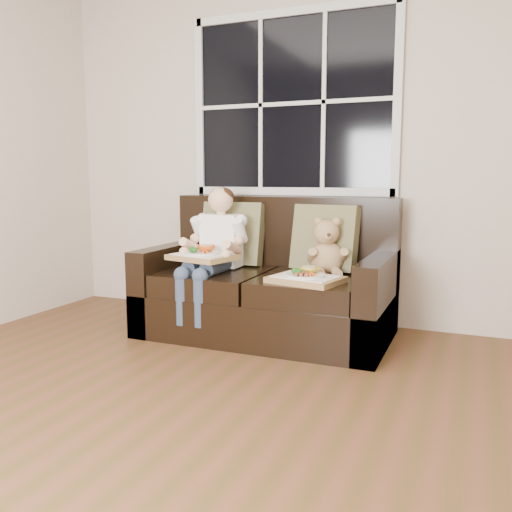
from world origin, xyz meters
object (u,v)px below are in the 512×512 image
at_px(tray_right, 306,278).
at_px(teddy_bear, 326,251).
at_px(child, 215,242).
at_px(loveseat, 269,290).
at_px(tray_left, 203,255).

bearing_deg(tray_right, teddy_bear, 95.81).
bearing_deg(child, loveseat, 18.37).
distance_m(child, tray_right, 0.78).
xyz_separation_m(child, tray_left, (-0.02, -0.16, -0.08)).
height_order(teddy_bear, tray_right, teddy_bear).
relative_size(loveseat, teddy_bear, 4.22).
relative_size(tray_left, tray_right, 0.98).
xyz_separation_m(teddy_bear, tray_left, (-0.79, -0.29, -0.03)).
distance_m(loveseat, child, 0.51).
bearing_deg(loveseat, tray_left, -144.10).
relative_size(child, tray_left, 1.88).
xyz_separation_m(teddy_bear, tray_right, (-0.04, -0.33, -0.13)).
distance_m(loveseat, teddy_bear, 0.51).
relative_size(child, tray_right, 1.85).
relative_size(child, teddy_bear, 2.23).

